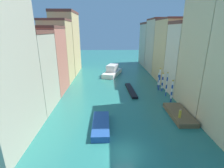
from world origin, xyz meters
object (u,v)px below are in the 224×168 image
at_px(mooring_pole_2, 162,82).
at_px(mooring_pole_4, 158,79).
at_px(waterfront_dock, 179,114).
at_px(person_on_dock, 180,114).
at_px(vaporetto_white, 112,71).
at_px(mooring_pole_3, 160,79).
at_px(mooring_pole_0, 172,91).
at_px(motorboat_0, 101,125).
at_px(mooring_pole_1, 167,84).
at_px(gondola_black, 131,90).

distance_m(mooring_pole_2, mooring_pole_4, 2.80).
xyz_separation_m(waterfront_dock, mooring_pole_4, (0.68, 14.52, 1.65)).
xyz_separation_m(person_on_dock, vaporetto_white, (-9.48, 27.70, -0.18)).
distance_m(mooring_pole_3, vaporetto_white, 17.23).
distance_m(waterfront_dock, mooring_pole_0, 6.04).
height_order(person_on_dock, mooring_pole_3, mooring_pole_3).
relative_size(person_on_dock, motorboat_0, 0.21).
relative_size(mooring_pole_1, mooring_pole_3, 0.98).
distance_m(mooring_pole_0, mooring_pole_3, 6.67).
xyz_separation_m(person_on_dock, motorboat_0, (-11.89, -1.41, -0.94)).
bearing_deg(mooring_pole_0, mooring_pole_4, 90.06).
height_order(person_on_dock, gondola_black, person_on_dock).
xyz_separation_m(person_on_dock, mooring_pole_1, (1.45, 10.61, 1.25)).
xyz_separation_m(vaporetto_white, gondola_black, (3.87, -14.30, -0.96)).
distance_m(mooring_pole_0, gondola_black, 9.43).
relative_size(mooring_pole_1, vaporetto_white, 0.51).
bearing_deg(motorboat_0, mooring_pole_1, 42.03).
distance_m(person_on_dock, vaporetto_white, 29.28).
height_order(mooring_pole_4, gondola_black, mooring_pole_4).
relative_size(waterfront_dock, mooring_pole_0, 1.64).
bearing_deg(gondola_black, mooring_pole_2, 0.63).
distance_m(mooring_pole_1, motorboat_0, 18.09).
relative_size(mooring_pole_3, motorboat_0, 0.77).
height_order(mooring_pole_2, vaporetto_white, mooring_pole_2).
height_order(mooring_pole_0, vaporetto_white, mooring_pole_0).
xyz_separation_m(mooring_pole_0, gondola_black, (-7.01, 5.97, -2.06)).
bearing_deg(mooring_pole_2, vaporetto_white, 127.62).
bearing_deg(mooring_pole_3, mooring_pole_1, -82.03).
relative_size(person_on_dock, vaporetto_white, 0.14).
bearing_deg(mooring_pole_2, waterfront_dock, -93.75).
distance_m(mooring_pole_4, vaporetto_white, 15.80).
relative_size(person_on_dock, mooring_pole_3, 0.27).
xyz_separation_m(mooring_pole_3, vaporetto_white, (-10.44, 13.63, -1.49)).
height_order(waterfront_dock, mooring_pole_4, mooring_pole_4).
xyz_separation_m(mooring_pole_2, mooring_pole_3, (-0.52, 0.60, 0.45)).
bearing_deg(gondola_black, mooring_pole_0, -40.44).
relative_size(mooring_pole_0, motorboat_0, 0.65).
relative_size(vaporetto_white, gondola_black, 1.10).
distance_m(mooring_pole_1, vaporetto_white, 20.34).
relative_size(mooring_pole_1, gondola_black, 0.56).
bearing_deg(mooring_pole_3, waterfront_dock, -91.16).
bearing_deg(mooring_pole_3, mooring_pole_4, 78.89).
height_order(gondola_black, motorboat_0, motorboat_0).
relative_size(waterfront_dock, person_on_dock, 5.14).
bearing_deg(mooring_pole_0, person_on_dock, -100.68).
bearing_deg(mooring_pole_4, waterfront_dock, -92.68).
distance_m(mooring_pole_1, gondola_black, 7.95).
distance_m(mooring_pole_0, motorboat_0, 16.07).
distance_m(gondola_black, motorboat_0, 16.09).
bearing_deg(mooring_pole_2, mooring_pole_1, -90.69).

